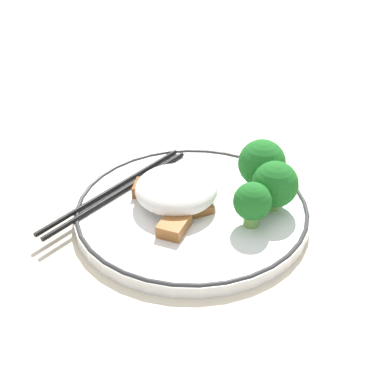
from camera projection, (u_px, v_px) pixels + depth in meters
ground_plane at (192, 216)px, 0.62m from camera, size 3.00×3.00×0.00m
plate at (192, 210)px, 0.61m from camera, size 0.27×0.27×0.02m
rice_mound at (176, 189)px, 0.61m from camera, size 0.09×0.10×0.04m
broccoli_back_left at (252, 202)px, 0.57m from camera, size 0.04×0.04×0.05m
broccoli_back_center at (275, 184)px, 0.59m from camera, size 0.05×0.05×0.06m
broccoli_back_right at (262, 164)px, 0.62m from camera, size 0.06×0.06×0.06m
meat_near_front at (146, 188)px, 0.63m from camera, size 0.04×0.04×0.01m
meat_near_left at (203, 191)px, 0.63m from camera, size 0.03×0.03×0.01m
meat_near_right at (200, 208)px, 0.60m from camera, size 0.03×0.02×0.01m
meat_near_back at (174, 225)px, 0.57m from camera, size 0.04×0.05×0.01m
chopsticks at (117, 190)px, 0.63m from camera, size 0.19×0.15×0.01m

